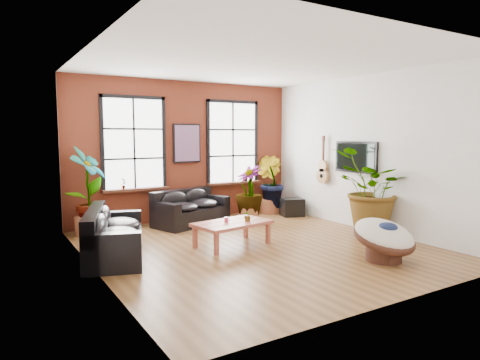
{
  "coord_description": "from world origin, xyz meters",
  "views": [
    {
      "loc": [
        -4.46,
        -6.75,
        2.15
      ],
      "look_at": [
        0.0,
        0.6,
        1.25
      ],
      "focal_mm": 32.0,
      "sensor_mm": 36.0,
      "label": 1
    }
  ],
  "objects_px": {
    "sofa_left": "(112,235)",
    "coffee_table": "(232,225)",
    "sofa_back": "(190,209)",
    "papasan_chair": "(384,238)"
  },
  "relations": [
    {
      "from": "coffee_table",
      "to": "papasan_chair",
      "type": "relative_size",
      "value": 1.46
    },
    {
      "from": "sofa_back",
      "to": "sofa_left",
      "type": "height_order",
      "value": "sofa_left"
    },
    {
      "from": "sofa_back",
      "to": "coffee_table",
      "type": "bearing_deg",
      "value": -111.55
    },
    {
      "from": "coffee_table",
      "to": "sofa_left",
      "type": "bearing_deg",
      "value": 159.3
    },
    {
      "from": "sofa_back",
      "to": "sofa_left",
      "type": "distance_m",
      "value": 2.98
    },
    {
      "from": "sofa_left",
      "to": "papasan_chair",
      "type": "distance_m",
      "value": 4.75
    },
    {
      "from": "papasan_chair",
      "to": "coffee_table",
      "type": "bearing_deg",
      "value": 126.7
    },
    {
      "from": "sofa_back",
      "to": "papasan_chair",
      "type": "bearing_deg",
      "value": -88.85
    },
    {
      "from": "sofa_left",
      "to": "coffee_table",
      "type": "height_order",
      "value": "sofa_left"
    },
    {
      "from": "sofa_left",
      "to": "coffee_table",
      "type": "relative_size",
      "value": 1.48
    }
  ]
}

